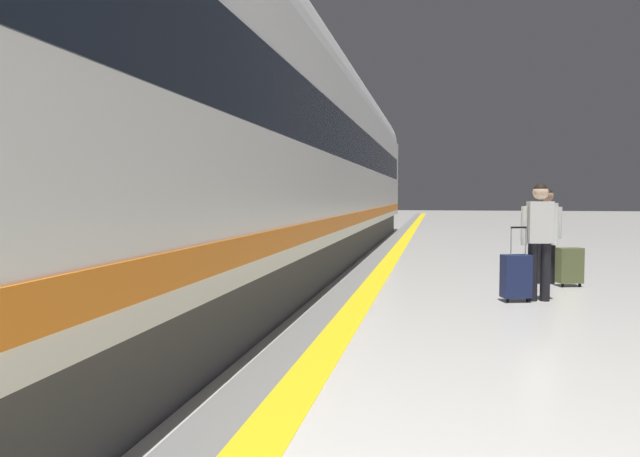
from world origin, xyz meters
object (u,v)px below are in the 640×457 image
at_px(passenger_near, 547,227).
at_px(suitcase_near, 570,265).
at_px(high_speed_train, 232,127).
at_px(passenger_mid, 540,233).
at_px(suitcase_mid, 516,276).

bearing_deg(passenger_near, suitcase_near, -37.31).
bearing_deg(passenger_near, high_speed_train, -160.75).
xyz_separation_m(passenger_near, suitcase_near, (0.32, -0.24, -0.60)).
height_order(passenger_mid, suitcase_mid, passenger_mid).
xyz_separation_m(high_speed_train, passenger_mid, (4.46, -0.03, -1.56)).
distance_m(high_speed_train, passenger_mid, 4.73).
xyz_separation_m(suitcase_near, suitcase_mid, (-1.03, -1.61, 0.02)).
bearing_deg(passenger_near, passenger_mid, -102.76).
relative_size(suitcase_near, passenger_mid, 0.38).
bearing_deg(passenger_mid, suitcase_near, 64.42).
relative_size(passenger_near, suitcase_near, 2.53).
bearing_deg(passenger_near, suitcase_mid, -111.00).
bearing_deg(suitcase_mid, suitcase_near, 57.40).
height_order(high_speed_train, passenger_near, high_speed_train).
xyz_separation_m(passenger_near, suitcase_mid, (-0.71, -1.85, -0.58)).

